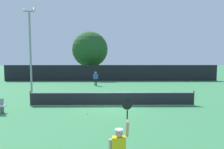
{
  "coord_description": "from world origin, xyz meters",
  "views": [
    {
      "loc": [
        -0.19,
        -15.9,
        3.67
      ],
      "look_at": [
        0.02,
        4.36,
        1.86
      ],
      "focal_mm": 35.72,
      "sensor_mm": 36.0,
      "label": 1
    }
  ],
  "objects_px": {
    "tennis_ball": "(88,113)",
    "parked_car_near": "(96,71)",
    "light_pole": "(30,45)",
    "large_tree": "(90,49)",
    "parked_car_far": "(169,72)",
    "player_serving": "(119,148)",
    "player_receiving": "(96,77)",
    "parked_car_mid": "(145,71)"
  },
  "relations": [
    {
      "from": "player_receiving",
      "to": "large_tree",
      "type": "xyz_separation_m",
      "value": [
        -1.44,
        9.12,
        3.5
      ]
    },
    {
      "from": "light_pole",
      "to": "tennis_ball",
      "type": "bearing_deg",
      "value": -52.28
    },
    {
      "from": "parked_car_near",
      "to": "parked_car_mid",
      "type": "xyz_separation_m",
      "value": [
        8.67,
        -0.55,
        0.0
      ]
    },
    {
      "from": "large_tree",
      "to": "parked_car_far",
      "type": "relative_size",
      "value": 1.67
    },
    {
      "from": "parked_car_far",
      "to": "player_serving",
      "type": "bearing_deg",
      "value": -101.09
    },
    {
      "from": "large_tree",
      "to": "parked_car_mid",
      "type": "height_order",
      "value": "large_tree"
    },
    {
      "from": "tennis_ball",
      "to": "large_tree",
      "type": "height_order",
      "value": "large_tree"
    },
    {
      "from": "tennis_ball",
      "to": "large_tree",
      "type": "bearing_deg",
      "value": 94.58
    },
    {
      "from": "player_serving",
      "to": "light_pole",
      "type": "xyz_separation_m",
      "value": [
        -7.92,
        15.64,
        3.53
      ]
    },
    {
      "from": "tennis_ball",
      "to": "light_pole",
      "type": "xyz_separation_m",
      "value": [
        -6.29,
        8.13,
        4.55
      ]
    },
    {
      "from": "tennis_ball",
      "to": "player_serving",
      "type": "bearing_deg",
      "value": -77.73
    },
    {
      "from": "parked_car_mid",
      "to": "parked_car_near",
      "type": "bearing_deg",
      "value": 172.79
    },
    {
      "from": "parked_car_near",
      "to": "light_pole",
      "type": "bearing_deg",
      "value": -114.32
    },
    {
      "from": "parked_car_far",
      "to": "tennis_ball",
      "type": "bearing_deg",
      "value": -109.49
    },
    {
      "from": "player_receiving",
      "to": "parked_car_near",
      "type": "height_order",
      "value": "parked_car_near"
    },
    {
      "from": "parked_car_mid",
      "to": "large_tree",
      "type": "bearing_deg",
      "value": -161.04
    },
    {
      "from": "large_tree",
      "to": "light_pole",
      "type": "bearing_deg",
      "value": -108.26
    },
    {
      "from": "parked_car_mid",
      "to": "light_pole",
      "type": "bearing_deg",
      "value": -131.87
    },
    {
      "from": "light_pole",
      "to": "parked_car_far",
      "type": "bearing_deg",
      "value": 41.0
    },
    {
      "from": "tennis_ball",
      "to": "player_receiving",
      "type": "bearing_deg",
      "value": 91.38
    },
    {
      "from": "tennis_ball",
      "to": "light_pole",
      "type": "height_order",
      "value": "light_pole"
    },
    {
      "from": "player_serving",
      "to": "large_tree",
      "type": "bearing_deg",
      "value": 96.57
    },
    {
      "from": "large_tree",
      "to": "parked_car_far",
      "type": "bearing_deg",
      "value": 6.56
    },
    {
      "from": "player_serving",
      "to": "tennis_ball",
      "type": "relative_size",
      "value": 35.91
    },
    {
      "from": "light_pole",
      "to": "parked_car_near",
      "type": "xyz_separation_m",
      "value": [
        5.25,
        18.2,
        -3.81
      ]
    },
    {
      "from": "large_tree",
      "to": "parked_car_far",
      "type": "distance_m",
      "value": 13.61
    },
    {
      "from": "player_serving",
      "to": "large_tree",
      "type": "xyz_separation_m",
      "value": [
        -3.39,
        29.4,
        3.43
      ]
    },
    {
      "from": "light_pole",
      "to": "parked_car_far",
      "type": "xyz_separation_m",
      "value": [
        17.54,
        15.25,
        -3.81
      ]
    },
    {
      "from": "player_receiving",
      "to": "player_serving",
      "type": "bearing_deg",
      "value": 95.47
    },
    {
      "from": "tennis_ball",
      "to": "parked_car_near",
      "type": "xyz_separation_m",
      "value": [
        -1.04,
        26.34,
        0.74
      ]
    },
    {
      "from": "large_tree",
      "to": "parked_car_mid",
      "type": "distance_m",
      "value": 10.83
    },
    {
      "from": "light_pole",
      "to": "parked_car_near",
      "type": "relative_size",
      "value": 1.82
    },
    {
      "from": "player_receiving",
      "to": "parked_car_near",
      "type": "bearing_deg",
      "value": -86.93
    },
    {
      "from": "light_pole",
      "to": "parked_car_near",
      "type": "distance_m",
      "value": 19.33
    },
    {
      "from": "player_receiving",
      "to": "light_pole",
      "type": "xyz_separation_m",
      "value": [
        -5.98,
        -4.64,
        3.6
      ]
    },
    {
      "from": "light_pole",
      "to": "large_tree",
      "type": "xyz_separation_m",
      "value": [
        4.54,
        13.75,
        -0.1
      ]
    },
    {
      "from": "player_serving",
      "to": "light_pole",
      "type": "height_order",
      "value": "light_pole"
    },
    {
      "from": "player_serving",
      "to": "parked_car_near",
      "type": "bearing_deg",
      "value": 94.51
    },
    {
      "from": "parked_car_near",
      "to": "player_receiving",
      "type": "bearing_deg",
      "value": -95.16
    },
    {
      "from": "player_serving",
      "to": "player_receiving",
      "type": "height_order",
      "value": "player_serving"
    },
    {
      "from": "parked_car_mid",
      "to": "parked_car_far",
      "type": "bearing_deg",
      "value": -37.26
    },
    {
      "from": "parked_car_near",
      "to": "parked_car_far",
      "type": "xyz_separation_m",
      "value": [
        12.29,
        -2.95,
        0.0
      ]
    }
  ]
}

